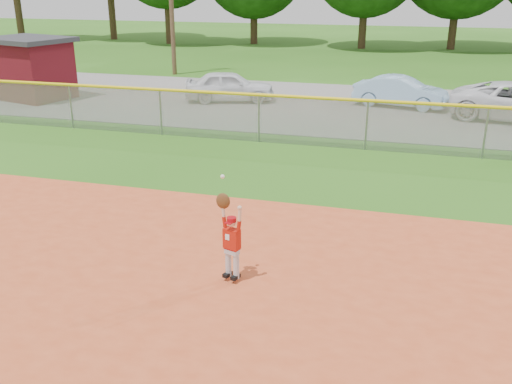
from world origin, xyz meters
TOP-DOWN VIEW (x-y plane):
  - ground at (0.00, 0.00)m, footprint 120.00×120.00m
  - parking_strip at (0.00, 16.00)m, footprint 44.00×10.00m
  - car_white_a at (-2.84, 15.76)m, footprint 3.96×2.48m
  - car_blue at (4.10, 16.49)m, footprint 3.85×2.03m
  - utility_shed at (-11.20, 14.14)m, footprint 4.00×3.47m
  - outfield_fence at (0.00, 10.00)m, footprint 40.06×0.10m
  - ballplayer at (1.89, 1.27)m, footprint 0.49×0.29m

SIDE VIEW (x-z plane):
  - ground at x=0.00m, z-range 0.00..0.00m
  - parking_strip at x=0.00m, z-range 0.00..0.03m
  - car_blue at x=4.10m, z-range 0.03..1.24m
  - car_white_a at x=-2.84m, z-range 0.03..1.29m
  - ballplayer at x=1.89m, z-range -0.06..1.74m
  - outfield_fence at x=0.00m, z-range 0.11..1.66m
  - utility_shed at x=-11.20m, z-range 0.03..2.60m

